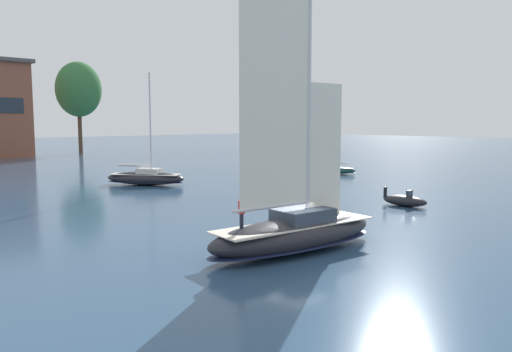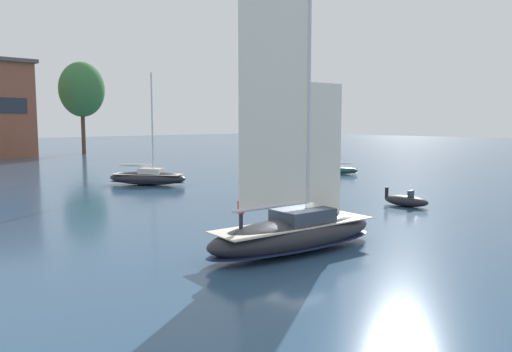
{
  "view_description": "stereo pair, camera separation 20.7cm",
  "coord_description": "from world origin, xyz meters",
  "px_view_note": "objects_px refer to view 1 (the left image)",
  "views": [
    {
      "loc": [
        -19.24,
        -17.2,
        6.8
      ],
      "look_at": [
        0.0,
        3.0,
        3.76
      ],
      "focal_mm": 35.0,
      "sensor_mm": 36.0,
      "label": 1
    },
    {
      "loc": [
        -19.09,
        -17.34,
        6.8
      ],
      "look_at": [
        0.0,
        3.0,
        3.76
      ],
      "focal_mm": 35.0,
      "sensor_mm": 36.0,
      "label": 2
    }
  ],
  "objects_px": {
    "tree_shore_left": "(79,90)",
    "channel_buoy": "(289,195)",
    "sailboat_moored_near_marina": "(146,178)",
    "sailboat_moored_far_slip": "(334,170)",
    "sailboat_main": "(296,229)",
    "motor_tender": "(405,201)"
  },
  "relations": [
    {
      "from": "tree_shore_left",
      "to": "channel_buoy",
      "type": "height_order",
      "value": "tree_shore_left"
    },
    {
      "from": "sailboat_moored_near_marina",
      "to": "channel_buoy",
      "type": "height_order",
      "value": "sailboat_moored_near_marina"
    },
    {
      "from": "sailboat_moored_far_slip",
      "to": "channel_buoy",
      "type": "distance_m",
      "value": 26.32
    },
    {
      "from": "sailboat_main",
      "to": "motor_tender",
      "type": "relative_size",
      "value": 3.94
    },
    {
      "from": "sailboat_main",
      "to": "motor_tender",
      "type": "bearing_deg",
      "value": 11.17
    },
    {
      "from": "tree_shore_left",
      "to": "sailboat_moored_far_slip",
      "type": "xyz_separation_m",
      "value": [
        6.19,
        -62.37,
        -12.97
      ]
    },
    {
      "from": "sailboat_main",
      "to": "sailboat_moored_far_slip",
      "type": "bearing_deg",
      "value": 34.63
    },
    {
      "from": "sailboat_moored_far_slip",
      "to": "channel_buoy",
      "type": "height_order",
      "value": "sailboat_moored_far_slip"
    },
    {
      "from": "sailboat_main",
      "to": "sailboat_moored_far_slip",
      "type": "distance_m",
      "value": 40.05
    },
    {
      "from": "sailboat_moored_near_marina",
      "to": "sailboat_moored_far_slip",
      "type": "height_order",
      "value": "sailboat_moored_near_marina"
    },
    {
      "from": "sailboat_moored_near_marina",
      "to": "motor_tender",
      "type": "bearing_deg",
      "value": -73.13
    },
    {
      "from": "sailboat_main",
      "to": "motor_tender",
      "type": "distance_m",
      "value": 17.26
    },
    {
      "from": "sailboat_main",
      "to": "sailboat_moored_near_marina",
      "type": "distance_m",
      "value": 30.99
    },
    {
      "from": "sailboat_moored_near_marina",
      "to": "tree_shore_left",
      "type": "bearing_deg",
      "value": 72.18
    },
    {
      "from": "sailboat_moored_far_slip",
      "to": "channel_buoy",
      "type": "bearing_deg",
      "value": -150.31
    },
    {
      "from": "sailboat_moored_near_marina",
      "to": "sailboat_main",
      "type": "bearing_deg",
      "value": -106.77
    },
    {
      "from": "tree_shore_left",
      "to": "motor_tender",
      "type": "distance_m",
      "value": 83.4
    },
    {
      "from": "tree_shore_left",
      "to": "sailboat_moored_far_slip",
      "type": "relative_size",
      "value": 2.51
    },
    {
      "from": "motor_tender",
      "to": "sailboat_main",
      "type": "bearing_deg",
      "value": -168.83
    },
    {
      "from": "sailboat_moored_far_slip",
      "to": "sailboat_moored_near_marina",
      "type": "bearing_deg",
      "value": 163.94
    },
    {
      "from": "sailboat_main",
      "to": "sailboat_moored_near_marina",
      "type": "height_order",
      "value": "sailboat_main"
    },
    {
      "from": "sailboat_moored_near_marina",
      "to": "motor_tender",
      "type": "distance_m",
      "value": 27.51
    }
  ]
}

